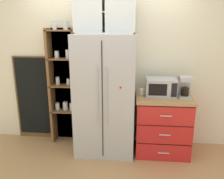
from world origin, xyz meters
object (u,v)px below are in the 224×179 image
(refrigerator, at_px, (105,95))
(mug_cream, at_px, (142,92))
(microwave, at_px, (161,87))
(coffee_maker, at_px, (185,87))
(bottle_green, at_px, (165,90))
(chalkboard_menu, at_px, (33,98))

(refrigerator, height_order, mug_cream, refrigerator)
(microwave, relative_size, mug_cream, 3.70)
(coffee_maker, xyz_separation_m, bottle_green, (-0.29, -0.04, -0.05))
(coffee_maker, relative_size, bottle_green, 1.23)
(refrigerator, distance_m, coffee_maker, 1.17)
(refrigerator, distance_m, mug_cream, 0.55)
(microwave, relative_size, bottle_green, 1.75)
(mug_cream, bearing_deg, refrigerator, -173.16)
(mug_cream, relative_size, chalkboard_menu, 0.08)
(microwave, xyz_separation_m, chalkboard_menu, (-2.10, 0.24, -0.31))
(chalkboard_menu, bearing_deg, microwave, -6.40)
(mug_cream, distance_m, chalkboard_menu, 1.85)
(coffee_maker, height_order, bottle_green, coffee_maker)
(refrigerator, distance_m, microwave, 0.84)
(coffee_maker, bearing_deg, bottle_green, -172.55)
(refrigerator, relative_size, microwave, 4.09)
(coffee_maker, distance_m, chalkboard_menu, 2.48)
(refrigerator, height_order, coffee_maker, refrigerator)
(microwave, distance_m, coffee_maker, 0.34)
(refrigerator, relative_size, mug_cream, 15.13)
(mug_cream, bearing_deg, microwave, 1.77)
(coffee_maker, xyz_separation_m, mug_cream, (-0.62, 0.03, -0.11))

